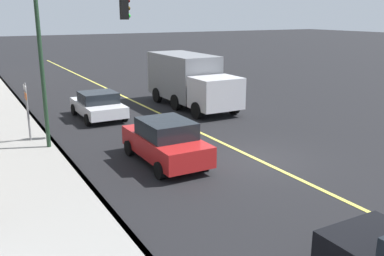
{
  "coord_description": "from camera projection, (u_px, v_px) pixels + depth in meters",
  "views": [
    {
      "loc": [
        -12.28,
        9.6,
        5.38
      ],
      "look_at": [
        -1.74,
        3.71,
        2.1
      ],
      "focal_mm": 39.69,
      "sensor_mm": 36.0,
      "label": 1
    }
  ],
  "objects": [
    {
      "name": "car_white",
      "position": [
        98.0,
        105.0,
        22.29
      ],
      "size": [
        4.02,
        2.13,
        1.41
      ],
      "color": "silver",
      "rests_on": "ground"
    },
    {
      "name": "sidewalk_slab",
      "position": [
        30.0,
        201.0,
        12.4
      ],
      "size": [
        80.0,
        3.83,
        0.15
      ],
      "primitive_type": "cube",
      "color": "gray",
      "rests_on": "ground"
    },
    {
      "name": "traffic_light_mast",
      "position": [
        75.0,
        42.0,
        16.73
      ],
      "size": [
        0.28,
        3.8,
        6.32
      ],
      "color": "#1E3823",
      "rests_on": "ground"
    },
    {
      "name": "ground",
      "position": [
        254.0,
        158.0,
        16.27
      ],
      "size": [
        200.0,
        200.0,
        0.0
      ],
      "primitive_type": "plane",
      "color": "black"
    },
    {
      "name": "lane_stripe_center",
      "position": [
        254.0,
        158.0,
        16.27
      ],
      "size": [
        80.0,
        0.16,
        0.01
      ],
      "primitive_type": "cube",
      "color": "#D8CC4C",
      "rests_on": "ground"
    },
    {
      "name": "curb_edge",
      "position": [
        91.0,
        189.0,
        13.26
      ],
      "size": [
        80.0,
        0.16,
        0.15
      ],
      "primitive_type": "cube",
      "color": "slate",
      "rests_on": "ground"
    },
    {
      "name": "car_red",
      "position": [
        165.0,
        141.0,
        15.6
      ],
      "size": [
        4.25,
        1.98,
        1.64
      ],
      "color": "red",
      "rests_on": "ground"
    },
    {
      "name": "street_sign_post",
      "position": [
        27.0,
        108.0,
        17.69
      ],
      "size": [
        0.6,
        0.08,
        2.6
      ],
      "color": "slate",
      "rests_on": "ground"
    },
    {
      "name": "truck_gray",
      "position": [
        189.0,
        80.0,
        24.9
      ],
      "size": [
        7.26,
        2.6,
        3.03
      ],
      "color": "silver",
      "rests_on": "ground"
    }
  ]
}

